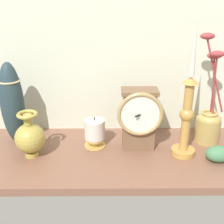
% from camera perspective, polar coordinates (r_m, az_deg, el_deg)
% --- Properties ---
extents(ground_plane, '(1.00, 0.36, 0.02)m').
position_cam_1_polar(ground_plane, '(0.93, -1.78, -8.66)').
color(ground_plane, brown).
extents(back_wall, '(1.20, 0.02, 0.65)m').
position_cam_1_polar(back_wall, '(0.99, -1.78, 14.18)').
color(back_wall, silver).
rests_on(back_wall, ground_plane).
extents(mantel_clock, '(0.14, 0.09, 0.20)m').
position_cam_1_polar(mantel_clock, '(0.91, 5.34, -1.15)').
color(mantel_clock, brown).
rests_on(mantel_clock, ground_plane).
extents(candlestick_tall_left, '(0.07, 0.07, 0.42)m').
position_cam_1_polar(candlestick_tall_left, '(0.88, 14.58, -0.07)').
color(candlestick_tall_left, '#BE8E45').
rests_on(candlestick_tall_left, ground_plane).
extents(brass_vase_bulbous, '(0.09, 0.09, 0.15)m').
position_cam_1_polar(brass_vase_bulbous, '(0.91, -15.88, -4.76)').
color(brass_vase_bulbous, '#AE9B44').
rests_on(brass_vase_bulbous, ground_plane).
extents(brass_vase_jar, '(0.10, 0.08, 0.36)m').
position_cam_1_polar(brass_vase_jar, '(1.01, 18.48, -1.42)').
color(brass_vase_jar, tan).
rests_on(brass_vase_jar, ground_plane).
extents(pillar_candle_front, '(0.07, 0.07, 0.10)m').
position_cam_1_polar(pillar_candle_front, '(0.94, -3.43, -3.99)').
color(pillar_candle_front, tan).
rests_on(pillar_candle_front, ground_plane).
extents(tall_ceramic_vase, '(0.08, 0.08, 0.27)m').
position_cam_1_polar(tall_ceramic_vase, '(0.98, -19.07, 1.63)').
color(tall_ceramic_vase, '#273B42').
rests_on(tall_ceramic_vase, ground_plane).
extents(ivy_sprig, '(0.08, 0.05, 0.05)m').
position_cam_1_polar(ivy_sprig, '(0.93, 20.28, -7.78)').
color(ivy_sprig, '#467D54').
rests_on(ivy_sprig, ground_plane).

